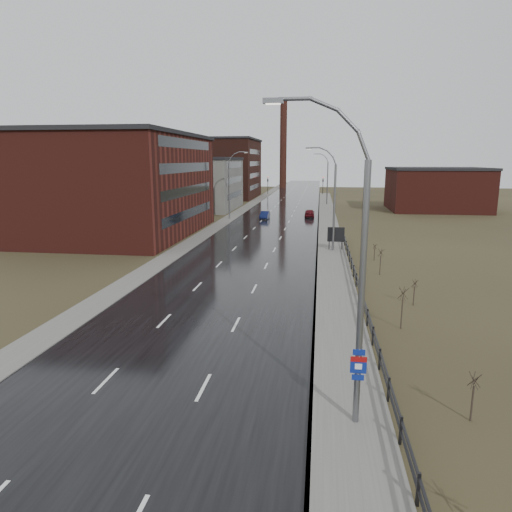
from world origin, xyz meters
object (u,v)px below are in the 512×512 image
(car_far, at_px, (310,213))
(billboard, at_px, (336,235))
(streetlight_main, at_px, (353,272))
(car_near, at_px, (265,215))

(car_far, bearing_deg, billboard, 96.42)
(streetlight_main, distance_m, billboard, 34.88)
(billboard, relative_size, car_far, 0.63)
(streetlight_main, xyz_separation_m, billboard, (0.63, 34.61, -4.29))
(billboard, relative_size, car_near, 0.69)
(streetlight_main, bearing_deg, billboard, 88.96)
(billboard, distance_m, car_near, 28.93)
(streetlight_main, distance_m, car_near, 62.40)
(billboard, height_order, car_near, billboard)
(streetlight_main, bearing_deg, car_near, 99.75)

